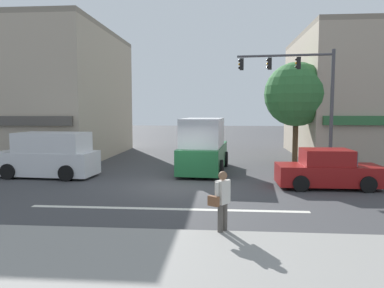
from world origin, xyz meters
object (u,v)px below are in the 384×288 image
(traffic_light_mast, at_px, (306,88))
(van_crossing_center, at_px, (49,156))
(street_tree, at_px, (296,95))
(sedan_crossing_rightbound, at_px, (328,170))
(utility_pole_far_right, at_px, (351,90))
(pedestrian_foreground_with_bag, at_px, (222,200))
(utility_pole_near_left, at_px, (42,87))
(box_truck_waiting_far, at_px, (203,147))

(traffic_light_mast, bearing_deg, van_crossing_center, -167.70)
(street_tree, distance_m, sedan_crossing_rightbound, 7.72)
(street_tree, xyz_separation_m, utility_pole_far_right, (2.96, -0.37, 0.22))
(van_crossing_center, distance_m, pedestrian_foreground_with_bag, 11.36)
(utility_pole_near_left, distance_m, van_crossing_center, 5.39)
(utility_pole_near_left, height_order, box_truck_waiting_far, utility_pole_near_left)
(utility_pole_near_left, xyz_separation_m, sedan_crossing_rightbound, (14.49, -5.09, -3.76))
(utility_pole_near_left, distance_m, traffic_light_mast, 14.43)
(utility_pole_near_left, distance_m, utility_pole_far_right, 17.51)
(pedestrian_foreground_with_bag, bearing_deg, utility_pole_near_left, 131.66)
(box_truck_waiting_far, distance_m, pedestrian_foreground_with_bag, 10.02)
(utility_pole_near_left, xyz_separation_m, pedestrian_foreground_with_bag, (10.21, -11.47, -3.52))
(street_tree, distance_m, van_crossing_center, 13.96)
(street_tree, xyz_separation_m, box_truck_waiting_far, (-5.25, -3.36, -2.81))
(traffic_light_mast, relative_size, box_truck_waiting_far, 1.08)
(traffic_light_mast, bearing_deg, pedestrian_foreground_with_bag, -111.68)
(traffic_light_mast, relative_size, van_crossing_center, 1.31)
(utility_pole_far_right, distance_m, sedan_crossing_rightbound, 8.05)
(utility_pole_far_right, distance_m, traffic_light_mast, 3.87)
(street_tree, xyz_separation_m, traffic_light_mast, (-0.07, -2.77, 0.23))
(box_truck_waiting_far, height_order, sedan_crossing_rightbound, box_truck_waiting_far)
(box_truck_waiting_far, xyz_separation_m, sedan_crossing_rightbound, (5.27, -3.59, -0.54))
(pedestrian_foreground_with_bag, bearing_deg, box_truck_waiting_far, 95.63)
(street_tree, height_order, utility_pole_far_right, utility_pole_far_right)
(van_crossing_center, bearing_deg, street_tree, 23.68)
(utility_pole_near_left, xyz_separation_m, traffic_light_mast, (14.40, -0.91, -0.17))
(box_truck_waiting_far, bearing_deg, street_tree, 32.58)
(van_crossing_center, bearing_deg, utility_pole_near_left, 118.95)
(box_truck_waiting_far, bearing_deg, traffic_light_mast, 6.49)
(pedestrian_foreground_with_bag, bearing_deg, van_crossing_center, 136.25)
(traffic_light_mast, distance_m, van_crossing_center, 13.11)
(street_tree, relative_size, traffic_light_mast, 0.96)
(box_truck_waiting_far, bearing_deg, utility_pole_far_right, 19.98)
(utility_pole_near_left, bearing_deg, pedestrian_foreground_with_bag, -48.34)
(utility_pole_far_right, xyz_separation_m, pedestrian_foreground_with_bag, (-7.23, -12.96, -3.34))
(utility_pole_near_left, relative_size, utility_pole_far_right, 1.04)
(sedan_crossing_rightbound, bearing_deg, pedestrian_foreground_with_bag, -123.90)
(van_crossing_center, xyz_separation_m, pedestrian_foreground_with_bag, (8.21, -7.85, -0.05))
(utility_pole_far_right, height_order, traffic_light_mast, utility_pole_far_right)
(street_tree, bearing_deg, utility_pole_far_right, -7.13)
(utility_pole_near_left, relative_size, traffic_light_mast, 1.39)
(traffic_light_mast, height_order, sedan_crossing_rightbound, traffic_light_mast)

